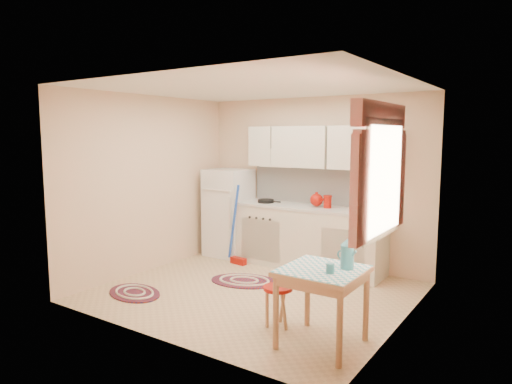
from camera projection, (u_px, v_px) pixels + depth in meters
room_shell at (275, 163)px, 5.59m from camera, size 3.64×3.60×2.52m
fridge at (229, 213)px, 7.35m from camera, size 0.65×0.60×1.40m
broom at (238, 225)px, 6.83m from camera, size 0.29×0.15×1.20m
base_cabinets at (307, 239)px, 6.66m from camera, size 2.25×0.60×0.88m
countertop at (308, 207)px, 6.60m from camera, size 2.27×0.62×0.04m
frying_pan at (266, 201)px, 6.93m from camera, size 0.25×0.25×0.05m
red_kettle at (317, 200)px, 6.51m from camera, size 0.26×0.25×0.20m
red_canister at (328, 202)px, 6.41m from camera, size 0.11×0.11×0.16m
table at (322, 307)px, 4.21m from camera, size 0.72×0.72×0.72m
stool at (278, 306)px, 4.63m from camera, size 0.32×0.32×0.42m
coffee_pot at (347, 253)px, 4.14m from camera, size 0.18×0.16×0.30m
mug at (330, 269)px, 4.01m from camera, size 0.09×0.09×0.10m
rug_center at (244, 281)px, 6.08m from camera, size 1.05×0.84×0.02m
rug_left at (135, 293)px, 5.62m from camera, size 0.91×0.71×0.02m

